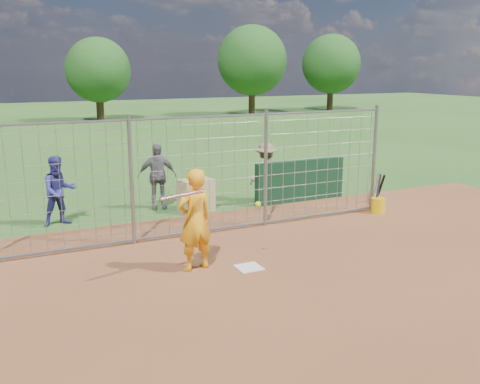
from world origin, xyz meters
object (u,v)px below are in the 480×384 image
bystander_b (157,176)px  bucket_with_bats (378,203)px  bystander_a (59,191)px  bystander_c (266,172)px  equipment_bin (196,195)px  batter (195,220)px

bystander_b → bucket_with_bats: size_ratio=1.71×
bystander_b → bucket_with_bats: bearing=-20.0°
bystander_a → bucket_with_bats: bystander_a is taller
bystander_a → bucket_with_bats: size_ratio=1.61×
bystander_c → equipment_bin: 2.10m
bystander_a → equipment_bin: size_ratio=1.97×
bystander_a → bucket_with_bats: (7.14, -2.27, -0.54)m
bystander_c → equipment_bin: size_ratio=1.94×
equipment_bin → bucket_with_bats: (3.94, -2.11, -0.15)m
equipment_bin → bystander_c: bearing=-3.4°
batter → equipment_bin: 4.01m
batter → bystander_a: 4.27m
bystander_a → bystander_b: bearing=1.7°
bystander_b → bystander_c: (2.85, -0.45, -0.06)m
bystander_c → bucket_with_bats: bystander_c is taller
batter → bystander_a: bearing=-75.8°
equipment_bin → batter: bearing=-119.5°
bystander_a → batter: bearing=-74.6°
bucket_with_bats → batter: bearing=-163.3°
equipment_bin → bucket_with_bats: bucket_with_bats is taller
bystander_a → bystander_c: size_ratio=1.02×
bucket_with_bats → bystander_c: bearing=129.5°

